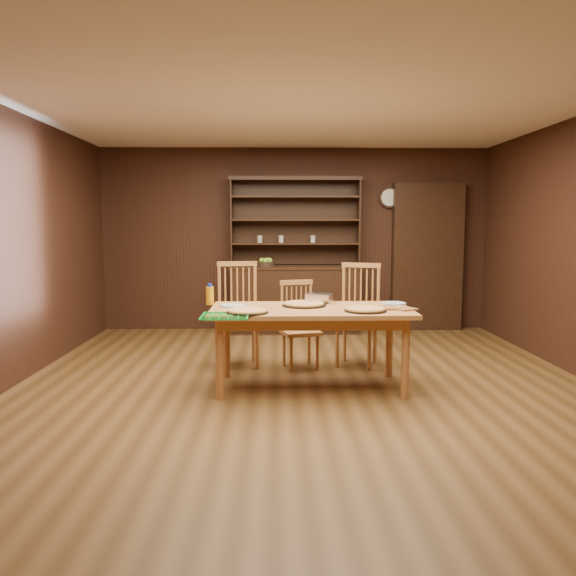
{
  "coord_description": "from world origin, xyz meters",
  "views": [
    {
      "loc": [
        -0.28,
        -5.11,
        1.52
      ],
      "look_at": [
        -0.15,
        0.4,
        0.89
      ],
      "focal_mm": 35.0,
      "sensor_mm": 36.0,
      "label": 1
    }
  ],
  "objects_px": {
    "chair_left": "(238,310)",
    "chair_right": "(359,311)",
    "chair_center": "(299,322)",
    "dining_table": "(311,317)",
    "china_hutch": "(295,290)",
    "juice_bottle": "(210,295)"
  },
  "relations": [
    {
      "from": "chair_left",
      "to": "chair_right",
      "type": "height_order",
      "value": "chair_left"
    },
    {
      "from": "chair_center",
      "to": "chair_right",
      "type": "distance_m",
      "value": 0.67
    },
    {
      "from": "dining_table",
      "to": "chair_left",
      "type": "height_order",
      "value": "chair_left"
    },
    {
      "from": "chair_left",
      "to": "chair_center",
      "type": "relative_size",
      "value": 1.21
    },
    {
      "from": "dining_table",
      "to": "chair_right",
      "type": "height_order",
      "value": "chair_right"
    },
    {
      "from": "china_hutch",
      "to": "chair_left",
      "type": "distance_m",
      "value": 1.97
    },
    {
      "from": "chair_left",
      "to": "chair_right",
      "type": "distance_m",
      "value": 1.31
    },
    {
      "from": "china_hutch",
      "to": "juice_bottle",
      "type": "bearing_deg",
      "value": -110.03
    },
    {
      "from": "china_hutch",
      "to": "dining_table",
      "type": "bearing_deg",
      "value": -89.04
    },
    {
      "from": "chair_center",
      "to": "chair_right",
      "type": "relative_size",
      "value": 0.84
    },
    {
      "from": "china_hutch",
      "to": "chair_right",
      "type": "xyz_separation_m",
      "value": [
        0.62,
        -1.86,
        -0.01
      ]
    },
    {
      "from": "juice_bottle",
      "to": "dining_table",
      "type": "bearing_deg",
      "value": -14.33
    },
    {
      "from": "china_hutch",
      "to": "chair_center",
      "type": "relative_size",
      "value": 2.35
    },
    {
      "from": "chair_left",
      "to": "chair_center",
      "type": "xyz_separation_m",
      "value": [
        0.65,
        -0.12,
        -0.11
      ]
    },
    {
      "from": "chair_left",
      "to": "china_hutch",
      "type": "bearing_deg",
      "value": 60.7
    },
    {
      "from": "dining_table",
      "to": "chair_left",
      "type": "bearing_deg",
      "value": 129.12
    },
    {
      "from": "chair_center",
      "to": "china_hutch",
      "type": "bearing_deg",
      "value": 73.97
    },
    {
      "from": "chair_center",
      "to": "juice_bottle",
      "type": "xyz_separation_m",
      "value": [
        -0.88,
        -0.54,
        0.36
      ]
    },
    {
      "from": "dining_table",
      "to": "chair_center",
      "type": "height_order",
      "value": "chair_center"
    },
    {
      "from": "chair_left",
      "to": "chair_right",
      "type": "xyz_separation_m",
      "value": [
        1.31,
        -0.02,
        -0.01
      ]
    },
    {
      "from": "chair_center",
      "to": "chair_right",
      "type": "bearing_deg",
      "value": -6.4
    },
    {
      "from": "china_hutch",
      "to": "dining_table",
      "type": "xyz_separation_m",
      "value": [
        0.05,
        -2.74,
        0.07
      ]
    }
  ]
}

